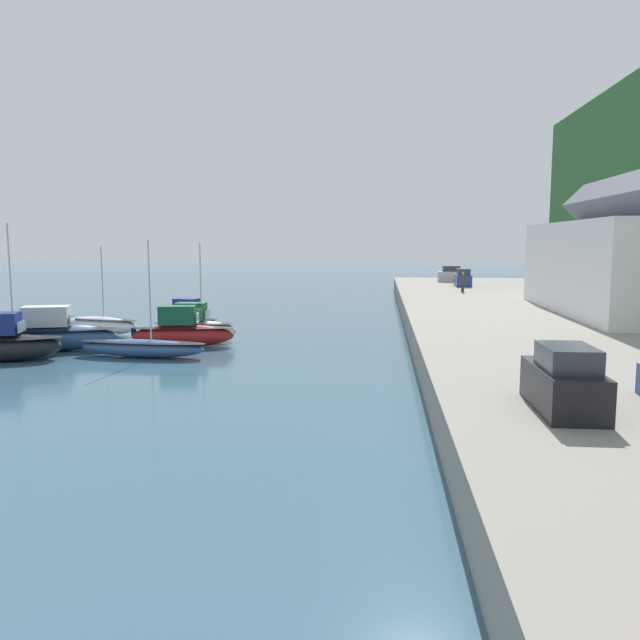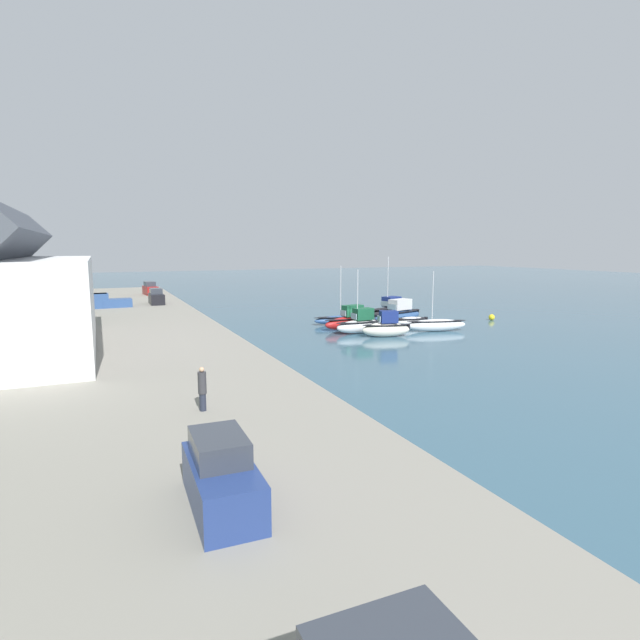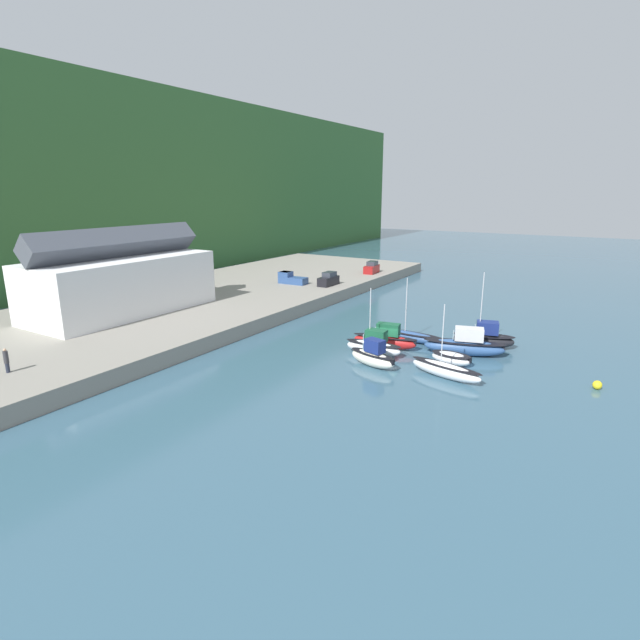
# 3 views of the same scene
# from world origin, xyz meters

# --- Properties ---
(ground_plane) EXTENTS (320.00, 320.00, 0.00)m
(ground_plane) POSITION_xyz_m (0.00, 0.00, 0.00)
(ground_plane) COLOR #385B70
(quay_promenade) EXTENTS (108.32, 31.34, 1.75)m
(quay_promenade) POSITION_xyz_m (0.00, 31.64, 0.87)
(quay_promenade) COLOR gray
(quay_promenade) RESTS_ON ground_plane
(harbor_clubhouse) EXTENTS (22.83, 10.16, 10.69)m
(harbor_clubhouse) POSITION_xyz_m (-7.19, 32.63, 5.71)
(harbor_clubhouse) COLOR white
(harbor_clubhouse) RESTS_ON quay_promenade
(moored_boat_0) EXTENTS (2.95, 5.57, 2.80)m
(moored_boat_0) POSITION_xyz_m (-4.45, -0.89, 1.04)
(moored_boat_0) COLOR white
(moored_boat_0) RESTS_ON ground_plane
(moored_boat_1) EXTENTS (1.99, 6.18, 7.12)m
(moored_boat_1) POSITION_xyz_m (-1.33, 0.50, 1.04)
(moored_boat_1) COLOR white
(moored_boat_1) RESTS_ON ground_plane
(moored_boat_2) EXTENTS (2.73, 7.25, 2.85)m
(moored_boat_2) POSITION_xyz_m (1.39, 0.41, 1.05)
(moored_boat_2) COLOR red
(moored_boat_2) RESTS_ON ground_plane
(moored_boat_3) EXTENTS (2.32, 8.39, 7.28)m
(moored_boat_3) POSITION_xyz_m (5.33, -0.85, 0.61)
(moored_boat_3) COLOR #33568E
(moored_boat_3) RESTS_ON ground_plane
(moored_boat_4) EXTENTS (3.16, 7.40, 6.86)m
(moored_boat_4) POSITION_xyz_m (-3.73, -7.93, 0.75)
(moored_boat_4) COLOR white
(moored_boat_4) RESTS_ON ground_plane
(moored_boat_5) EXTENTS (2.65, 4.35, 1.22)m
(moored_boat_5) POSITION_xyz_m (0.15, -7.27, 0.65)
(moored_boat_5) COLOR white
(moored_boat_5) RESTS_ON ground_plane
(moored_boat_6) EXTENTS (4.38, 8.60, 2.98)m
(moored_boat_6) POSITION_xyz_m (3.68, -7.60, 1.11)
(moored_boat_6) COLOR #33568E
(moored_boat_6) RESTS_ON ground_plane
(moored_boat_7) EXTENTS (3.94, 6.93, 8.30)m
(moored_boat_7) POSITION_xyz_m (7.34, -8.65, 1.10)
(moored_boat_7) COLOR black
(moored_boat_7) RESTS_ON ground_plane
(parked_car_1) EXTENTS (4.38, 2.27, 2.16)m
(parked_car_1) POSITION_xyz_m (36.98, 19.28, 2.67)
(parked_car_1) COLOR maroon
(parked_car_1) RESTS_ON quay_promenade
(parked_car_3) EXTENTS (4.21, 1.81, 2.16)m
(parked_car_3) POSITION_xyz_m (22.15, 19.85, 2.67)
(parked_car_3) COLOR black
(parked_car_3) RESTS_ON quay_promenade
(pickup_truck_0) EXTENTS (2.21, 4.83, 1.90)m
(pickup_truck_0) POSITION_xyz_m (20.27, 26.00, 2.57)
(pickup_truck_0) COLOR #2D4C84
(pickup_truck_0) RESTS_ON quay_promenade
(person_on_quay) EXTENTS (0.40, 0.40, 2.14)m
(person_on_quay) POSITION_xyz_m (-26.42, 22.83, 2.85)
(person_on_quay) COLOR #232838
(person_on_quay) RESTS_ON quay_promenade
(mooring_buoy_0) EXTENTS (0.79, 0.79, 0.79)m
(mooring_buoy_0) POSITION_xyz_m (0.49, -20.05, 0.39)
(mooring_buoy_0) COLOR yellow
(mooring_buoy_0) RESTS_ON ground_plane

